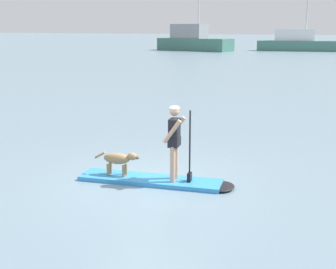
% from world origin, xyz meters
% --- Properties ---
extents(ground_plane, '(400.00, 400.00, 0.00)m').
position_xyz_m(ground_plane, '(0.00, 0.00, 0.00)').
color(ground_plane, slate).
extents(paddleboard, '(3.61, 1.22, 0.10)m').
position_xyz_m(paddleboard, '(0.23, 0.03, 0.05)').
color(paddleboard, '#338CD8').
rests_on(paddleboard, ground_plane).
extents(person_paddler, '(0.64, 0.53, 1.69)m').
position_xyz_m(person_paddler, '(0.57, 0.08, 1.07)').
color(person_paddler, tan).
rests_on(person_paddler, paddleboard).
extents(dog, '(1.10, 0.31, 0.57)m').
position_xyz_m(dog, '(-0.75, -0.11, 0.48)').
color(dog, '#997A51').
rests_on(dog, paddleboard).
extents(moored_boat_starboard, '(12.01, 6.03, 10.38)m').
position_xyz_m(moored_boat_starboard, '(-20.05, 55.79, 1.44)').
color(moored_boat_starboard, '#3F7266').
rests_on(moored_boat_starboard, ground_plane).
extents(moored_boat_port, '(12.47, 4.37, 8.88)m').
position_xyz_m(moored_boat_port, '(-5.59, 60.68, 1.18)').
color(moored_boat_port, '#3F7266').
rests_on(moored_boat_port, ground_plane).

